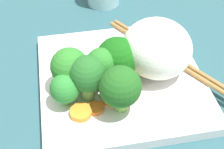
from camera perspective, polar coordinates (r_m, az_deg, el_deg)
ground_plane at (r=49.90cm, az=1.52°, el=-2.40°), size 110.00×110.00×2.00cm
square_plate at (r=48.63cm, az=1.56°, el=-0.94°), size 24.55×24.55×1.57cm
rice_mound at (r=46.70cm, az=7.63°, el=4.55°), size 13.49×13.46×8.33cm
broccoli_floret_0 at (r=42.61cm, az=-4.22°, el=-0.08°), size 4.84×4.84×6.61cm
broccoli_floret_1 at (r=44.13cm, az=-7.27°, el=1.27°), size 5.10×5.10×6.65cm
broccoli_floret_2 at (r=40.63cm, az=1.41°, el=-2.22°), size 5.32×5.32×7.02cm
broccoli_floret_3 at (r=42.89cm, az=-8.05°, el=-2.44°), size 3.93×3.93×4.83cm
broccoli_floret_4 at (r=45.45cm, az=1.01°, el=2.55°), size 5.97×5.97×6.70cm
broccoli_floret_5 at (r=43.99cm, az=-1.89°, el=1.86°), size 4.04×4.04×6.32cm
carrot_slice_0 at (r=48.93cm, az=-0.71°, el=1.09°), size 3.17×3.17×0.50cm
carrot_slice_1 at (r=44.81cm, az=0.08°, el=-3.91°), size 3.95×3.95×0.59cm
carrot_slice_2 at (r=43.16cm, az=-5.36°, el=-6.47°), size 3.95×3.95×0.76cm
carrot_slice_3 at (r=47.10cm, az=-4.46°, el=-1.07°), size 4.10×4.10×0.61cm
carrot_slice_4 at (r=43.62cm, az=-2.85°, el=-5.78°), size 2.40×2.40×0.55cm
carrot_slice_5 at (r=45.26cm, az=3.05°, el=-3.18°), size 3.96×3.96×0.79cm
pepper_chunk_0 at (r=48.58cm, az=-5.59°, el=1.14°), size 2.40×2.65×1.35cm
chicken_piece_0 at (r=48.56cm, az=-3.20°, el=1.67°), size 3.51×3.72×1.81cm
chopstick_pair at (r=51.49cm, az=9.71°, el=3.07°), size 13.38×22.15×0.67cm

